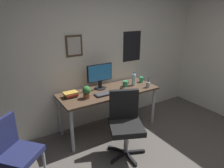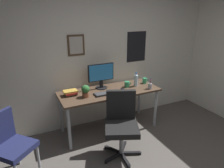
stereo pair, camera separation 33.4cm
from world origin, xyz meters
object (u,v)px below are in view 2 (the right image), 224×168
(coffee_mug_near, at_px, (127,84))
(book_stack_left, at_px, (71,93))
(computer_mouse, at_px, (123,89))
(office_chair, at_px, (121,121))
(water_bottle, at_px, (136,80))
(coffee_mug_far, at_px, (145,81))
(pen_cup, at_px, (150,86))
(potted_plant, at_px, (86,91))
(keyboard, at_px, (107,93))
(side_chair, at_px, (9,142))
(monitor, at_px, (101,75))

(coffee_mug_near, height_order, book_stack_left, coffee_mug_near)
(computer_mouse, bearing_deg, office_chair, -119.87)
(water_bottle, relative_size, coffee_mug_far, 2.19)
(water_bottle, distance_m, pen_cup, 0.27)
(potted_plant, bearing_deg, book_stack_left, 138.80)
(coffee_mug_far, relative_size, pen_cup, 0.58)
(office_chair, distance_m, computer_mouse, 0.70)
(coffee_mug_near, bearing_deg, keyboard, -162.44)
(water_bottle, bearing_deg, coffee_mug_near, 169.81)
(coffee_mug_far, height_order, pen_cup, pen_cup)
(side_chair, bearing_deg, coffee_mug_far, 13.21)
(computer_mouse, relative_size, pen_cup, 0.55)
(monitor, height_order, book_stack_left, monitor)
(monitor, bearing_deg, coffee_mug_near, -17.77)
(keyboard, relative_size, coffee_mug_near, 3.38)
(monitor, distance_m, coffee_mug_near, 0.50)
(potted_plant, bearing_deg, coffee_mug_far, 6.82)
(office_chair, xyz_separation_m, pen_cup, (0.79, 0.44, 0.26))
(monitor, bearing_deg, potted_plant, -145.44)
(monitor, height_order, computer_mouse, monitor)
(coffee_mug_near, relative_size, potted_plant, 0.65)
(keyboard, distance_m, pen_cup, 0.77)
(side_chair, relative_size, computer_mouse, 7.95)
(monitor, xyz_separation_m, book_stack_left, (-0.56, -0.08, -0.20))
(water_bottle, relative_size, pen_cup, 1.26)
(monitor, xyz_separation_m, water_bottle, (0.60, -0.17, -0.13))
(pen_cup, distance_m, book_stack_left, 1.34)
(potted_plant, height_order, pen_cup, pen_cup)
(side_chair, distance_m, keyboard, 1.55)
(computer_mouse, relative_size, potted_plant, 0.56)
(water_bottle, relative_size, potted_plant, 1.29)
(potted_plant, xyz_separation_m, book_stack_left, (-0.20, 0.17, -0.06))
(keyboard, xyz_separation_m, book_stack_left, (-0.55, 0.20, 0.03))
(keyboard, bearing_deg, pen_cup, -8.22)
(keyboard, bearing_deg, coffee_mug_near, 17.56)
(side_chair, xyz_separation_m, potted_plant, (1.13, 0.40, 0.34))
(keyboard, distance_m, potted_plant, 0.37)
(pen_cup, xyz_separation_m, book_stack_left, (-1.31, 0.31, -0.01))
(monitor, xyz_separation_m, pen_cup, (0.74, -0.39, -0.19))
(coffee_mug_far, bearing_deg, office_chair, -140.46)
(office_chair, distance_m, potted_plant, 0.73)
(potted_plant, bearing_deg, computer_mouse, -0.36)
(pen_cup, bearing_deg, computer_mouse, 163.69)
(coffee_mug_far, height_order, potted_plant, potted_plant)
(monitor, relative_size, computer_mouse, 4.18)
(office_chair, bearing_deg, coffee_mug_far, 39.54)
(computer_mouse, height_order, coffee_mug_far, coffee_mug_far)
(water_bottle, relative_size, book_stack_left, 1.16)
(side_chair, distance_m, potted_plant, 1.24)
(potted_plant, bearing_deg, office_chair, -60.42)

